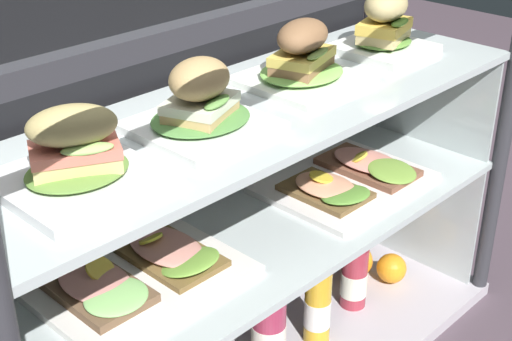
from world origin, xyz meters
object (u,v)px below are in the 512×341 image
object	(u,v)px
plated_roll_sandwich_mid_right	(76,160)
juice_bottle_front_right_end	(354,275)
plated_roll_sandwich_right_of_center	(201,105)
juice_bottle_tucked_behind	(269,332)
plated_roll_sandwich_left_of_center	(302,61)
juice_bottle_back_center	(318,305)
open_sandwich_tray_center	(138,274)
open_sandwich_tray_left_of_center	(350,179)
orange_fruit_beside_bottles	(391,268)
plated_roll_sandwich_mid_left	(384,28)
orange_fruit_near_left_post	(357,261)

from	to	relation	value
plated_roll_sandwich_mid_right	juice_bottle_front_right_end	distance (m)	0.89
plated_roll_sandwich_right_of_center	juice_bottle_front_right_end	bearing A→B (deg)	0.05
juice_bottle_tucked_behind	plated_roll_sandwich_left_of_center	bearing A→B (deg)	16.84
juice_bottle_tucked_behind	juice_bottle_back_center	bearing A→B (deg)	-3.93
open_sandwich_tray_center	open_sandwich_tray_left_of_center	world-z (taller)	open_sandwich_tray_center
orange_fruit_beside_bottles	plated_roll_sandwich_left_of_center	bearing A→B (deg)	173.16
plated_roll_sandwich_right_of_center	open_sandwich_tray_left_of_center	distance (m)	0.49
plated_roll_sandwich_mid_right	plated_roll_sandwich_right_of_center	distance (m)	0.24
plated_roll_sandwich_right_of_center	orange_fruit_beside_bottles	bearing A→B (deg)	-1.05
plated_roll_sandwich_left_of_center	orange_fruit_beside_bottles	xyz separation A→B (m)	(0.31, -0.04, -0.60)
plated_roll_sandwich_mid_left	juice_bottle_front_right_end	bearing A→B (deg)	-162.21
juice_bottle_tucked_behind	juice_bottle_front_right_end	xyz separation A→B (m)	(0.30, 0.01, -0.02)
plated_roll_sandwich_mid_left	orange_fruit_beside_bottles	xyz separation A→B (m)	(0.06, -0.04, -0.60)
plated_roll_sandwich_mid_right	juice_bottle_back_center	xyz separation A→B (m)	(0.54, -0.00, -0.54)
plated_roll_sandwich_left_of_center	open_sandwich_tray_left_of_center	bearing A→B (deg)	-13.04
plated_roll_sandwich_mid_right	plated_roll_sandwich_right_of_center	world-z (taller)	plated_roll_sandwich_right_of_center
plated_roll_sandwich_left_of_center	juice_bottle_front_right_end	world-z (taller)	plated_roll_sandwich_left_of_center
juice_bottle_tucked_behind	orange_fruit_beside_bottles	xyz separation A→B (m)	(0.44, -0.00, -0.06)
juice_bottle_tucked_behind	orange_fruit_near_left_post	size ratio (longest dim) A/B	3.14
plated_roll_sandwich_right_of_center	open_sandwich_tray_center	size ratio (longest dim) A/B	0.59
plated_roll_sandwich_mid_left	open_sandwich_tray_left_of_center	bearing A→B (deg)	-166.95
plated_roll_sandwich_right_of_center	juice_bottle_front_right_end	distance (m)	0.71
plated_roll_sandwich_mid_right	orange_fruit_near_left_post	world-z (taller)	plated_roll_sandwich_mid_right
plated_roll_sandwich_mid_left	juice_bottle_back_center	xyz separation A→B (m)	(-0.24, -0.05, -0.55)
juice_bottle_back_center	juice_bottle_front_right_end	distance (m)	0.16
juice_bottle_tucked_behind	orange_fruit_near_left_post	distance (m)	0.41
plated_roll_sandwich_left_of_center	open_sandwich_tray_left_of_center	distance (m)	0.31
plated_roll_sandwich_right_of_center	orange_fruit_beside_bottles	size ratio (longest dim) A/B	2.75
plated_roll_sandwich_right_of_center	plated_roll_sandwich_left_of_center	distance (m)	0.28
plated_roll_sandwich_right_of_center	juice_bottle_tucked_behind	size ratio (longest dim) A/B	0.80
plated_roll_sandwich_mid_left	juice_bottle_tucked_behind	size ratio (longest dim) A/B	0.71
plated_roll_sandwich_left_of_center	orange_fruit_near_left_post	distance (m)	0.66
juice_bottle_back_center	orange_fruit_near_left_post	xyz separation A→B (m)	(0.26, 0.09, -0.05)
plated_roll_sandwich_right_of_center	plated_roll_sandwich_mid_left	distance (m)	0.53
plated_roll_sandwich_mid_left	orange_fruit_near_left_post	size ratio (longest dim) A/B	2.24
juice_bottle_tucked_behind	juice_bottle_back_center	size ratio (longest dim) A/B	1.03
juice_bottle_tucked_behind	orange_fruit_near_left_post	world-z (taller)	juice_bottle_tucked_behind
plated_roll_sandwich_mid_right	plated_roll_sandwich_mid_left	size ratio (longest dim) A/B	1.16
open_sandwich_tray_left_of_center	orange_fruit_near_left_post	world-z (taller)	open_sandwich_tray_left_of_center
plated_roll_sandwich_right_of_center	juice_bottle_tucked_behind	xyz separation A→B (m)	(0.15, -0.01, -0.53)
juice_bottle_back_center	open_sandwich_tray_center	bearing A→B (deg)	171.77
plated_roll_sandwich_right_of_center	juice_bottle_tucked_behind	distance (m)	0.55
juice_bottle_tucked_behind	orange_fruit_beside_bottles	distance (m)	0.44
plated_roll_sandwich_mid_right	juice_bottle_front_right_end	world-z (taller)	plated_roll_sandwich_mid_right
open_sandwich_tray_center	juice_bottle_front_right_end	distance (m)	0.63
orange_fruit_near_left_post	plated_roll_sandwich_mid_right	bearing A→B (deg)	-173.87
plated_roll_sandwich_mid_right	orange_fruit_beside_bottles	xyz separation A→B (m)	(0.83, 0.01, -0.59)
juice_bottle_back_center	orange_fruit_near_left_post	size ratio (longest dim) A/B	3.06
plated_roll_sandwich_left_of_center	orange_fruit_near_left_post	xyz separation A→B (m)	(0.28, 0.04, -0.59)
plated_roll_sandwich_left_of_center	open_sandwich_tray_left_of_center	xyz separation A→B (m)	(0.13, -0.03, -0.28)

